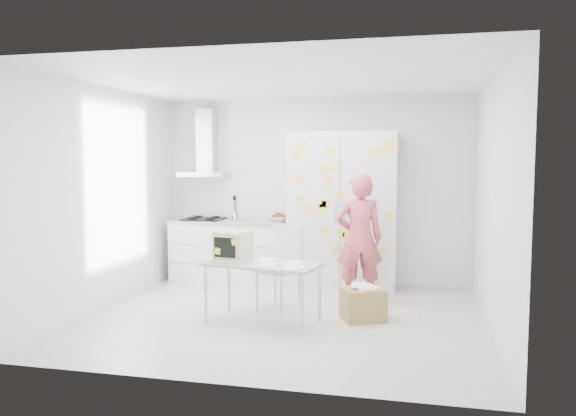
% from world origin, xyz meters
% --- Properties ---
extents(floor, '(4.50, 4.00, 0.02)m').
position_xyz_m(floor, '(0.00, 0.00, -0.01)').
color(floor, silver).
rests_on(floor, ground).
extents(walls, '(4.52, 4.01, 2.70)m').
position_xyz_m(walls, '(0.00, 0.72, 1.35)').
color(walls, white).
rests_on(walls, ground).
extents(ceiling, '(4.50, 4.00, 0.02)m').
position_xyz_m(ceiling, '(0.00, 0.00, 2.70)').
color(ceiling, white).
rests_on(ceiling, walls).
extents(counter_run, '(1.84, 0.63, 1.28)m').
position_xyz_m(counter_run, '(-1.20, 1.70, 0.47)').
color(counter_run, white).
rests_on(counter_run, ground).
extents(range_hood, '(0.70, 0.48, 1.01)m').
position_xyz_m(range_hood, '(-1.65, 1.84, 1.96)').
color(range_hood, silver).
rests_on(range_hood, walls).
extents(tall_cabinet, '(1.50, 0.68, 2.20)m').
position_xyz_m(tall_cabinet, '(0.45, 1.67, 1.10)').
color(tall_cabinet, silver).
rests_on(tall_cabinet, ground).
extents(person, '(0.68, 0.53, 1.64)m').
position_xyz_m(person, '(0.76, 0.89, 0.82)').
color(person, '#CC4F5C').
rests_on(person, ground).
extents(desk, '(1.36, 0.85, 1.01)m').
position_xyz_m(desk, '(-0.44, -0.19, 0.76)').
color(desk, '#ABB0B6').
rests_on(desk, ground).
extents(chair, '(0.59, 0.59, 1.00)m').
position_xyz_m(chair, '(-0.13, 0.40, 0.57)').
color(chair, silver).
rests_on(chair, ground).
extents(cardboard_box, '(0.57, 0.52, 0.40)m').
position_xyz_m(cardboard_box, '(0.89, 0.09, 0.19)').
color(cardboard_box, '#9D8444').
rests_on(cardboard_box, ground).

